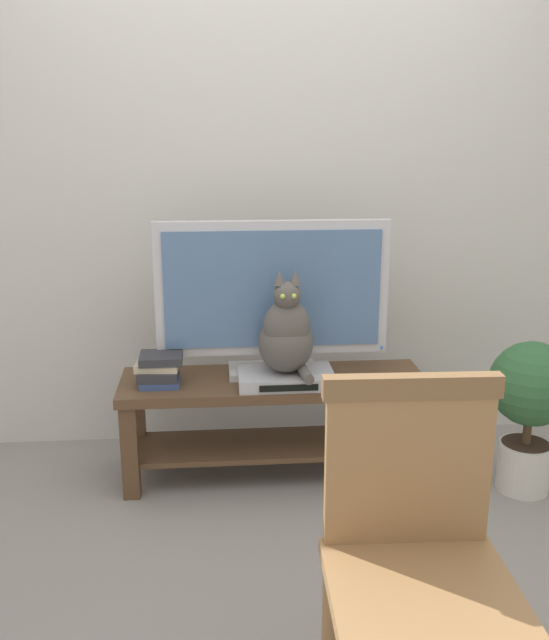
{
  "coord_description": "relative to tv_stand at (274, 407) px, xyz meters",
  "views": [
    {
      "loc": [
        -0.26,
        -2.28,
        1.54
      ],
      "look_at": [
        -0.02,
        0.59,
        0.74
      ],
      "focal_mm": 39.67,
      "sensor_mm": 36.0,
      "label": 1
    }
  ],
  "objects": [
    {
      "name": "ground_plane",
      "position": [
        0.02,
        -0.64,
        -0.33
      ],
      "size": [
        12.0,
        12.0,
        0.0
      ],
      "primitive_type": "plane",
      "color": "gray"
    },
    {
      "name": "back_wall",
      "position": [
        0.02,
        0.5,
        1.07
      ],
      "size": [
        7.0,
        0.12,
        2.8
      ],
      "primitive_type": "cube",
      "color": "beige",
      "rests_on": "ground"
    },
    {
      "name": "tv_stand",
      "position": [
        0.0,
        0.0,
        0.0
      ],
      "size": [
        1.34,
        0.41,
        0.46
      ],
      "color": "#513823",
      "rests_on": "ground"
    },
    {
      "name": "tv",
      "position": [
        0.0,
        0.06,
        0.5
      ],
      "size": [
        1.01,
        0.2,
        0.69
      ],
      "color": "#B7B7BC",
      "rests_on": "tv_stand"
    },
    {
      "name": "media_box",
      "position": [
        0.05,
        -0.07,
        0.16
      ],
      "size": [
        0.41,
        0.26,
        0.05
      ],
      "color": "#ADADB2",
      "rests_on": "tv_stand"
    },
    {
      "name": "cat",
      "position": [
        0.05,
        -0.08,
        0.36
      ],
      "size": [
        0.23,
        0.3,
        0.45
      ],
      "color": "#514C47",
      "rests_on": "media_box"
    },
    {
      "name": "wooden_chair",
      "position": [
        0.24,
        -1.39,
        0.21
      ],
      "size": [
        0.47,
        0.48,
        0.93
      ],
      "color": "olive",
      "rests_on": "ground"
    },
    {
      "name": "book_stack",
      "position": [
        -0.49,
        -0.03,
        0.2
      ],
      "size": [
        0.2,
        0.18,
        0.13
      ],
      "color": "#33477A",
      "rests_on": "tv_stand"
    },
    {
      "name": "potted_plant",
      "position": [
        1.07,
        -0.23,
        0.09
      ],
      "size": [
        0.36,
        0.36,
        0.67
      ],
      "color": "beige",
      "rests_on": "ground"
    }
  ]
}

